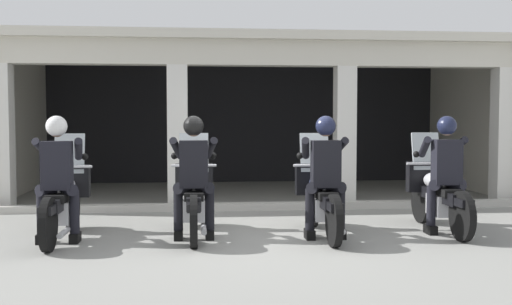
# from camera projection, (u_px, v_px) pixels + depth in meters

# --- Properties ---
(ground_plane) EXTENTS (80.00, 80.00, 0.00)m
(ground_plane) POSITION_uv_depth(u_px,v_px,m) (242.00, 205.00, 10.98)
(ground_plane) COLOR gray
(station_building) EXTENTS (10.04, 4.86, 3.08)m
(station_building) POSITION_uv_depth(u_px,v_px,m) (250.00, 99.00, 13.23)
(station_building) COLOR black
(station_building) RESTS_ON ground
(kerb_strip) EXTENTS (9.54, 0.24, 0.12)m
(kerb_strip) POSITION_uv_depth(u_px,v_px,m) (265.00, 206.00, 10.40)
(kerb_strip) COLOR #B7B5AD
(kerb_strip) RESTS_ON ground
(motorcycle_far_left) EXTENTS (0.62, 2.04, 1.35)m
(motorcycle_far_left) POSITION_uv_depth(u_px,v_px,m) (63.00, 200.00, 7.88)
(motorcycle_far_left) COLOR black
(motorcycle_far_left) RESTS_ON ground
(police_officer_far_left) EXTENTS (0.63, 0.61, 1.58)m
(police_officer_far_left) POSITION_uv_depth(u_px,v_px,m) (58.00, 168.00, 7.57)
(police_officer_far_left) COLOR black
(police_officer_far_left) RESTS_ON ground
(motorcycle_center_left) EXTENTS (0.62, 2.04, 1.35)m
(motorcycle_center_left) POSITION_uv_depth(u_px,v_px,m) (194.00, 198.00, 8.10)
(motorcycle_center_left) COLOR black
(motorcycle_center_left) RESTS_ON ground
(police_officer_center_left) EXTENTS (0.63, 0.61, 1.58)m
(police_officer_center_left) POSITION_uv_depth(u_px,v_px,m) (194.00, 166.00, 7.80)
(police_officer_center_left) COLOR black
(police_officer_center_left) RESTS_ON ground
(motorcycle_center_right) EXTENTS (0.62, 2.04, 1.35)m
(motorcycle_center_right) POSITION_uv_depth(u_px,v_px,m) (321.00, 197.00, 8.14)
(motorcycle_center_right) COLOR black
(motorcycle_center_right) RESTS_ON ground
(police_officer_center_right) EXTENTS (0.63, 0.61, 1.58)m
(police_officer_center_right) POSITION_uv_depth(u_px,v_px,m) (325.00, 166.00, 7.84)
(police_officer_center_right) COLOR black
(police_officer_center_right) RESTS_ON ground
(motorcycle_far_right) EXTENTS (0.62, 2.04, 1.35)m
(motorcycle_far_right) POSITION_uv_depth(u_px,v_px,m) (437.00, 194.00, 8.49)
(motorcycle_far_right) COLOR black
(motorcycle_far_right) RESTS_ON ground
(police_officer_far_right) EXTENTS (0.63, 0.61, 1.58)m
(police_officer_far_right) POSITION_uv_depth(u_px,v_px,m) (446.00, 164.00, 8.18)
(police_officer_far_right) COLOR black
(police_officer_far_right) RESTS_ON ground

